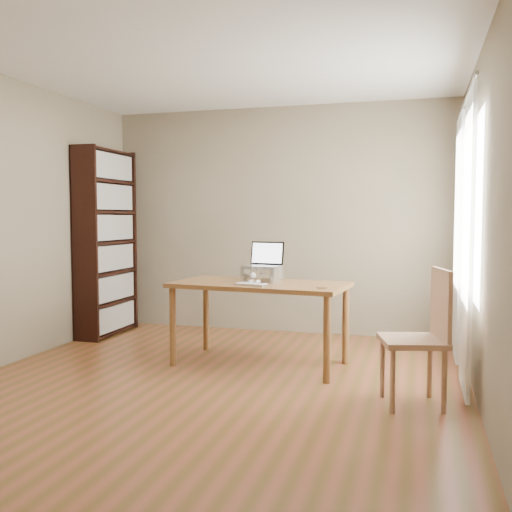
# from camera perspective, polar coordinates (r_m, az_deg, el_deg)

# --- Properties ---
(room) EXTENTS (4.04, 4.54, 2.64)m
(room) POSITION_cam_1_polar(r_m,az_deg,el_deg) (4.47, -4.24, 3.42)
(room) COLOR brown
(room) RESTS_ON ground
(bookshelf) EXTENTS (0.30, 0.90, 2.10)m
(bookshelf) POSITION_cam_1_polar(r_m,az_deg,el_deg) (6.68, -14.73, 1.33)
(bookshelf) COLOR black
(bookshelf) RESTS_ON ground
(curtains) EXTENTS (0.03, 1.90, 2.25)m
(curtains) POSITION_cam_1_polar(r_m,az_deg,el_deg) (5.00, 19.94, 1.75)
(curtains) COLOR white
(curtains) RESTS_ON ground
(desk) EXTENTS (1.62, 0.93, 0.75)m
(desk) POSITION_cam_1_polar(r_m,az_deg,el_deg) (5.14, 0.38, -3.63)
(desk) COLOR brown
(desk) RESTS_ON ground
(laptop_stand) EXTENTS (0.32, 0.25, 0.13)m
(laptop_stand) POSITION_cam_1_polar(r_m,az_deg,el_deg) (5.19, 0.62, -1.67)
(laptop_stand) COLOR silver
(laptop_stand) RESTS_ON desk
(laptop) EXTENTS (0.34, 0.30, 0.23)m
(laptop) POSITION_cam_1_polar(r_m,az_deg,el_deg) (5.24, 0.78, -0.44)
(laptop) COLOR silver
(laptop) RESTS_ON laptop_stand
(keyboard) EXTENTS (0.30, 0.17, 0.02)m
(keyboard) POSITION_cam_1_polar(r_m,az_deg,el_deg) (4.92, -0.52, -2.85)
(keyboard) COLOR silver
(keyboard) RESTS_ON desk
(coaster) EXTENTS (0.09, 0.09, 0.01)m
(coaster) POSITION_cam_1_polar(r_m,az_deg,el_deg) (4.77, 6.59, -3.17)
(coaster) COLOR brown
(coaster) RESTS_ON desk
(cat) EXTENTS (0.26, 0.49, 0.16)m
(cat) POSITION_cam_1_polar(r_m,az_deg,el_deg) (5.23, 0.50, -1.77)
(cat) COLOR #464037
(cat) RESTS_ON desk
(chair) EXTENTS (0.53, 0.53, 0.98)m
(chair) POSITION_cam_1_polar(r_m,az_deg,el_deg) (4.21, 16.45, -7.33)
(chair) COLOR tan
(chair) RESTS_ON ground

